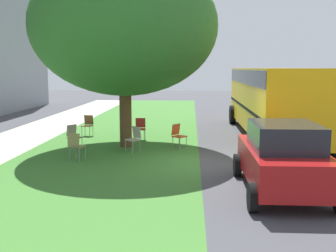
% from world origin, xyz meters
% --- Properties ---
extents(ground, '(80.00, 80.00, 0.00)m').
position_xyz_m(ground, '(0.00, 0.00, 0.00)').
color(ground, '#424247').
extents(grass_verge, '(48.00, 6.00, 0.01)m').
position_xyz_m(grass_verge, '(0.00, 3.20, 0.00)').
color(grass_verge, '#3D752D').
rests_on(grass_verge, ground).
extents(street_tree, '(6.66, 6.66, 6.81)m').
position_xyz_m(street_tree, '(2.31, 2.87, 4.34)').
color(street_tree, brown).
rests_on(street_tree, ground).
extents(chair_0, '(0.48, 0.48, 0.88)m').
position_xyz_m(chair_0, '(4.69, 4.90, 0.52)').
color(chair_0, brown).
rests_on(chair_0, ground).
extents(chair_1, '(0.53, 0.53, 0.88)m').
position_xyz_m(chair_1, '(-0.04, 4.08, 0.52)').
color(chair_1, olive).
rests_on(chair_1, ground).
extents(chair_2, '(0.58, 0.59, 0.88)m').
position_xyz_m(chair_2, '(2.13, 0.94, 0.52)').
color(chair_2, '#C64C1E').
rests_on(chair_2, ground).
extents(chair_3, '(0.58, 0.58, 0.88)m').
position_xyz_m(chair_3, '(1.71, 4.66, 0.52)').
color(chair_3, '#ADA393').
rests_on(chair_3, ground).
extents(chair_4, '(0.59, 0.59, 0.88)m').
position_xyz_m(chair_4, '(1.37, 2.43, 0.52)').
color(chair_4, '#ADA393').
rests_on(chair_4, ground).
extents(chair_5, '(0.43, 0.43, 0.88)m').
position_xyz_m(chair_5, '(3.84, 2.53, 0.52)').
color(chair_5, '#B7332D').
rests_on(chair_5, ground).
extents(parked_car, '(3.70, 1.92, 1.65)m').
position_xyz_m(parked_car, '(-3.06, -1.65, 0.84)').
color(parked_car, maroon).
rests_on(parked_car, ground).
extents(school_bus, '(10.40, 2.80, 2.88)m').
position_xyz_m(school_bus, '(4.88, -2.94, 1.76)').
color(school_bus, yellow).
rests_on(school_bus, ground).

